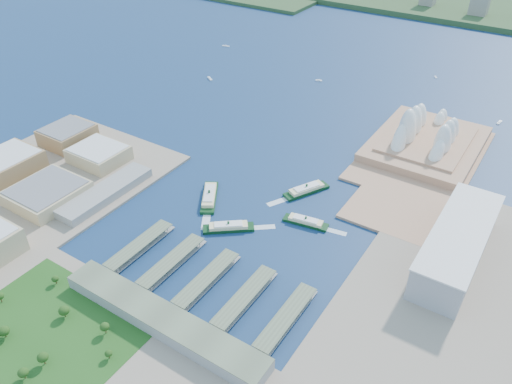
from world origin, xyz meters
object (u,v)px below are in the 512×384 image
Objects in this scene: ferry_c at (228,226)px; ferry_d at (306,220)px; ferry_a at (209,195)px; ferry_b at (307,188)px; toaster_building at (457,245)px; opera_house at (430,127)px.

ferry_c is 1.10× the size of ferry_d.
ferry_a reaches higher than ferry_b.
ferry_c is at bearing -65.24° from ferry_a.
toaster_building is 265.40m from ferry_a.
ferry_d is (113.52, 19.85, -1.12)m from ferry_a.
opera_house is 3.71× the size of ferry_d.
ferry_d is (63.22, 52.68, -0.46)m from ferry_c.
opera_house is 195.93m from ferry_b.
toaster_building is at bearing 19.11° from ferry_b.
ferry_d is at bearing -22.19° from ferry_a.
toaster_building reaches higher than ferry_c.
ferry_d is at bearing -169.53° from toaster_building.
ferry_d is (-147.26, -27.20, -15.91)m from toaster_building.
opera_house is 3.37× the size of ferry_c.
ferry_b is 111.13m from ferry_c.
ferry_a is at bearing 18.28° from ferry_c.
opera_house is 305.90m from ferry_c.
ferry_c is (-210.48, -79.88, -15.45)m from toaster_building.
opera_house is at bearing 91.51° from ferry_b.
ferry_a is (-260.78, -47.05, -14.78)m from toaster_building.
ferry_b reaches higher than ferry_d.
ferry_b is (86.16, 72.35, -0.37)m from ferry_a.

